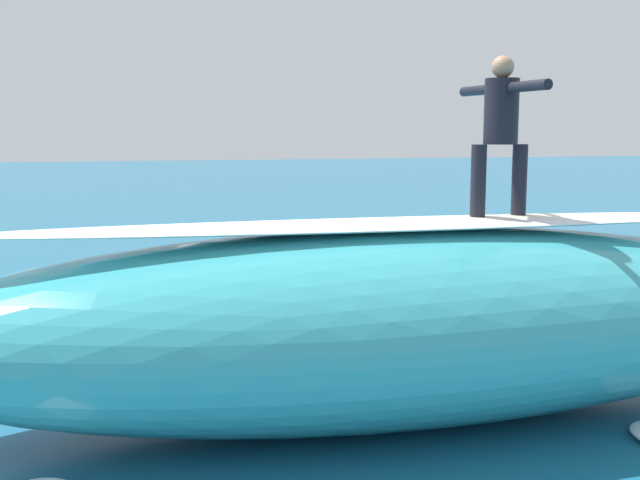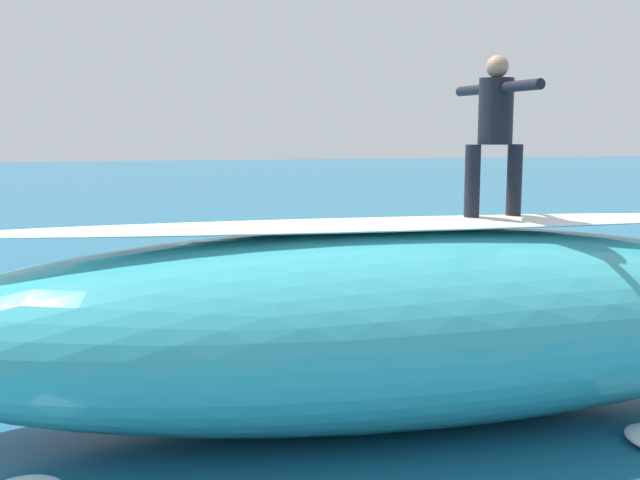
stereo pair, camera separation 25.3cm
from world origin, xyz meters
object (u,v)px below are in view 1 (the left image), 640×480
at_px(surfboard_paddling, 213,301).
at_px(surfboard_riding, 498,220).
at_px(surfer_paddling, 208,290).
at_px(surfer_riding, 501,123).

bearing_deg(surfboard_paddling, surfboard_riding, -9.09).
bearing_deg(surfboard_riding, surfer_paddling, -73.30).
bearing_deg(surfer_paddling, surfer_riding, -8.90).
relative_size(surfboard_riding, surfer_riding, 1.48).
distance_m(surfboard_riding, surfer_paddling, 6.18).
height_order(surfboard_riding, surfer_riding, surfer_riding).
xyz_separation_m(surfer_riding, surfboard_paddling, (2.09, -5.43, -2.78)).
distance_m(surfboard_riding, surfboard_paddling, 6.10).
distance_m(surfer_riding, surfboard_paddling, 6.44).
xyz_separation_m(surfboard_riding, surfer_paddling, (2.15, -5.54, -1.69)).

